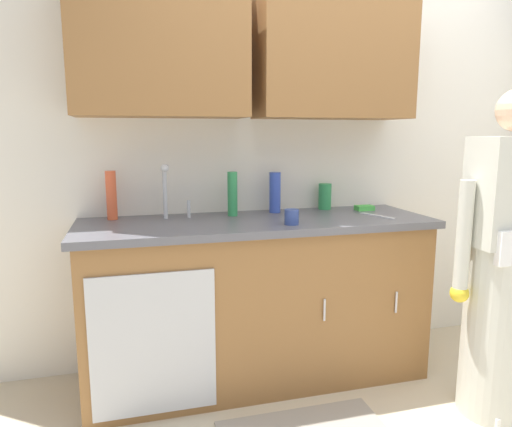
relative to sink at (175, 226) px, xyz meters
name	(u,v)px	position (x,y,z in m)	size (l,w,h in m)	color
kitchen_wall_with_uppers	(308,124)	(0.87, 0.29, 0.55)	(4.80, 0.44, 2.70)	silver
counter_cabinet	(257,303)	(0.45, -0.01, -0.48)	(1.90, 0.62, 0.90)	brown
countertop	(257,223)	(0.45, -0.01, -0.01)	(1.96, 0.66, 0.04)	#595960
sink	(175,226)	(0.00, 0.00, 0.00)	(0.50, 0.36, 0.35)	#B7BABF
person_at_sink	(503,282)	(1.53, -0.67, -0.23)	(0.55, 0.34, 1.62)	white
bottle_soap	(325,196)	(0.96, 0.22, 0.10)	(0.08, 0.08, 0.16)	#2D8C4C
bottle_water_short	(232,194)	(0.35, 0.14, 0.14)	(0.06, 0.06, 0.26)	#2D8C4C
bottle_cleaner_spray	(275,192)	(0.62, 0.19, 0.14)	(0.07, 0.07, 0.24)	#334CB2
bottle_dish_liquid	(111,195)	(-0.33, 0.20, 0.15)	(0.06, 0.06, 0.27)	#E05933
cup_by_sink	(292,217)	(0.59, -0.20, 0.05)	(0.08, 0.08, 0.08)	#33478C
knife_on_counter	(378,216)	(1.15, -0.10, 0.02)	(0.24, 0.02, 0.01)	silver
sponge	(364,208)	(1.18, 0.12, 0.03)	(0.11, 0.07, 0.03)	#4CBF4C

